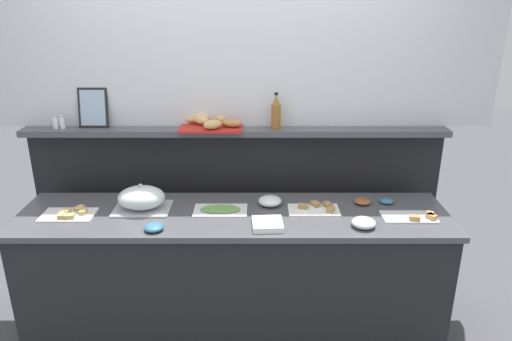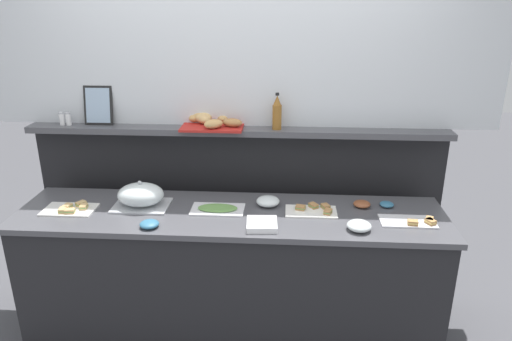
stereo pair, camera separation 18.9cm
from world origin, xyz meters
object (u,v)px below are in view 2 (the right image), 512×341
Objects in this scene: cold_cuts_platter at (218,209)px; bread_basket at (210,121)px; glass_bowl_large at (268,202)px; condiment_bowl_dark at (362,204)px; pepper_shaker at (68,119)px; sandwich_platter_side at (313,210)px; napkin_stack at (262,224)px; sandwich_platter_front at (71,209)px; glass_bowl_medium at (359,226)px; salt_shaker at (62,119)px; condiment_bowl_teal at (387,204)px; serving_cloche at (141,196)px; framed_picture at (98,105)px; vinegar_bottle_amber at (277,113)px; condiment_bowl_red at (149,224)px; sandwich_platter_rear at (412,221)px.

bread_basket is (-0.10, 0.42, 0.44)m from cold_cuts_platter.
cold_cuts_platter is 0.80× the size of bread_basket.
condiment_bowl_dark is (0.58, 0.02, -0.01)m from glass_bowl_large.
pepper_shaker is (-1.04, 0.39, 0.45)m from cold_cuts_platter.
cold_cuts_platter is (-0.57, -0.01, -0.00)m from sandwich_platter_side.
sandwich_platter_side is 1.80× the size of napkin_stack.
bread_basket is at bearing 121.28° from napkin_stack.
sandwich_platter_front is 1.71m from glass_bowl_medium.
sandwich_platter_side is at bearing -12.69° from salt_shaker.
sandwich_platter_side is 3.55× the size of condiment_bowl_teal.
salt_shaker reaches higher than glass_bowl_large.
serving_cloche is at bearing -32.69° from pepper_shaker.
condiment_bowl_dark is (0.31, 0.10, 0.01)m from sandwich_platter_side.
napkin_stack is 0.66× the size of framed_picture.
cold_cuts_platter is at bearing -26.74° from framed_picture.
serving_cloche reaches higher than glass_bowl_large.
sandwich_platter_front reaches higher than napkin_stack.
framed_picture is (0.24, 0.04, 0.08)m from salt_shaker.
framed_picture is (0.20, 0.04, 0.08)m from pepper_shaker.
bread_basket is at bearing 1.86° from pepper_shaker.
sandwich_platter_side is 0.32m from condiment_bowl_dark.
salt_shaker is (-1.43, 0.01, -0.06)m from vinegar_bottle_amber.
serving_cloche is 0.78m from glass_bowl_large.
serving_cloche is 0.30m from condiment_bowl_red.
salt_shaker reaches higher than napkin_stack.
serving_cloche is 0.84× the size of bread_basket.
condiment_bowl_teal is 2.14m from pepper_shaker.
condiment_bowl_teal is (0.46, 0.11, 0.00)m from sandwich_platter_side.
glass_bowl_medium is 1.17m from condiment_bowl_red.
bread_basket is (0.38, 0.39, 0.38)m from serving_cloche.
condiment_bowl_red is at bearing -40.77° from salt_shaker.
cold_cuts_platter is 1.20m from pepper_shaker.
salt_shaker is 0.26m from framed_picture.
serving_cloche is 0.79m from napkin_stack.
condiment_bowl_dark is at bearing 79.15° from glass_bowl_medium.
sandwich_platter_rear and condiment_bowl_dark have the same top height.
condiment_bowl_dark is at bearing -7.99° from salt_shaker.
glass_bowl_large is (-0.83, 0.19, 0.02)m from sandwich_platter_rear.
glass_bowl_medium is at bearing -160.79° from sandwich_platter_rear.
condiment_bowl_dark is (0.06, 0.31, -0.01)m from glass_bowl_medium.
cold_cuts_platter is at bearing 165.96° from glass_bowl_medium.
glass_bowl_large is at bearing -12.03° from salt_shaker.
cold_cuts_platter is 3.72× the size of condiment_bowl_teal.
sandwich_platter_front is 0.77× the size of bread_basket.
condiment_bowl_red is (-0.65, -0.34, -0.01)m from glass_bowl_large.
sandwich_platter_side is 0.37m from napkin_stack.
framed_picture is at bearing 159.26° from glass_bowl_medium.
framed_picture is at bearing 170.84° from condiment_bowl_teal.
condiment_bowl_red is at bearing -174.23° from sandwich_platter_rear.
glass_bowl_medium is at bearing -41.58° from sandwich_platter_side.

